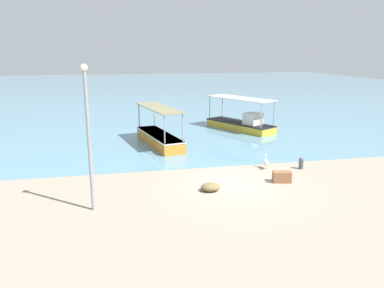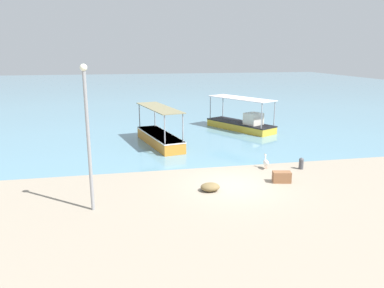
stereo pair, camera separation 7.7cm
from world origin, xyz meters
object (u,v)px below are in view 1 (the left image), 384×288
(pelican, at_px, (266,162))
(net_pile, at_px, (210,187))
(cargo_crate, at_px, (282,177))
(fishing_boat_near_left, at_px, (159,137))
(lamp_post, at_px, (88,131))
(fishing_boat_outer, at_px, (241,123))
(mooring_bollard, at_px, (301,163))

(pelican, height_order, net_pile, pelican)
(pelican, bearing_deg, cargo_crate, -92.24)
(fishing_boat_near_left, relative_size, lamp_post, 1.07)
(fishing_boat_outer, relative_size, cargo_crate, 7.15)
(fishing_boat_near_left, height_order, net_pile, fishing_boat_near_left)
(fishing_boat_near_left, relative_size, pelican, 7.80)
(fishing_boat_outer, distance_m, pelican, 10.52)
(fishing_boat_outer, bearing_deg, fishing_boat_near_left, -153.16)
(cargo_crate, bearing_deg, net_pile, -173.54)
(fishing_boat_near_left, height_order, cargo_crate, fishing_boat_near_left)
(fishing_boat_near_left, distance_m, cargo_crate, 10.18)
(pelican, xyz_separation_m, mooring_bollard, (1.89, -0.43, -0.03))
(fishing_boat_outer, xyz_separation_m, lamp_post, (-11.21, -14.05, 2.71))
(net_pile, bearing_deg, lamp_post, -168.05)
(fishing_boat_near_left, bearing_deg, mooring_bollard, -45.27)
(fishing_boat_near_left, xyz_separation_m, lamp_post, (-3.97, -10.39, 2.74))
(mooring_bollard, bearing_deg, net_pile, -158.80)
(pelican, bearing_deg, fishing_boat_near_left, 127.61)
(net_pile, height_order, cargo_crate, cargo_crate)
(cargo_crate, bearing_deg, pelican, 87.76)
(fishing_boat_near_left, bearing_deg, net_pile, -82.25)
(net_pile, bearing_deg, fishing_boat_outer, 65.20)
(lamp_post, distance_m, cargo_crate, 9.61)
(fishing_boat_near_left, distance_m, lamp_post, 11.45)
(fishing_boat_outer, relative_size, mooring_bollard, 9.70)
(mooring_bollard, bearing_deg, cargo_crate, -137.69)
(pelican, relative_size, lamp_post, 0.14)
(fishing_boat_outer, height_order, net_pile, fishing_boat_outer)
(net_pile, xyz_separation_m, cargo_crate, (3.76, 0.43, 0.09))
(fishing_boat_near_left, relative_size, fishing_boat_outer, 1.00)
(lamp_post, xyz_separation_m, mooring_bollard, (10.96, 3.33, -2.95))
(fishing_boat_outer, distance_m, mooring_bollard, 10.73)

